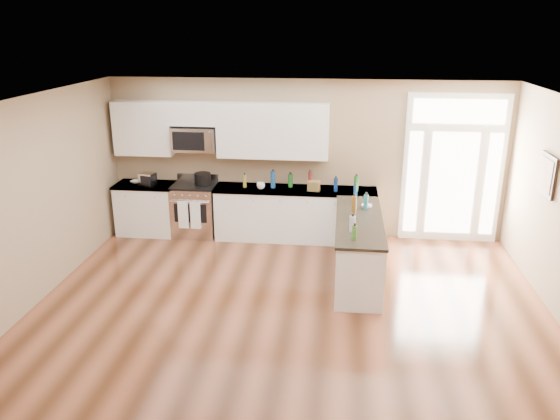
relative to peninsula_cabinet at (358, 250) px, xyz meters
name	(u,v)px	position (x,y,z in m)	size (l,w,h in m)	color
ground	(281,355)	(-0.93, -2.24, -0.43)	(8.00, 8.00, 0.00)	#4A2714
room_shell	(281,218)	(-0.93, -2.24, 1.27)	(8.00, 8.00, 8.00)	#957D5E
back_cabinet_left	(148,210)	(-3.80, 1.45, 0.00)	(1.10, 0.66, 0.94)	white
back_cabinet_right	(295,216)	(-1.08, 1.45, 0.00)	(2.85, 0.66, 0.94)	white
peninsula_cabinet	(358,250)	(0.00, 0.00, 0.00)	(0.69, 2.32, 0.94)	white
upper_cabinet_left	(144,128)	(-3.81, 1.59, 1.49)	(1.04, 0.33, 0.95)	white
upper_cabinet_right	(273,131)	(-1.50, 1.59, 1.49)	(1.94, 0.33, 0.95)	white
upper_cabinet_short	(194,114)	(-2.88, 1.59, 1.77)	(0.82, 0.33, 0.40)	white
microwave	(195,139)	(-2.88, 1.56, 1.33)	(0.78, 0.41, 0.42)	silver
entry_door	(453,169)	(1.62, 1.71, 0.87)	(1.70, 0.10, 2.60)	white
wall_art_near	(547,175)	(2.54, -0.04, 1.27)	(0.05, 0.58, 0.58)	black
kitchen_range	(195,210)	(-2.90, 1.45, 0.04)	(0.77, 0.69, 1.08)	silver
stockpot	(203,178)	(-2.75, 1.49, 0.63)	(0.29, 0.29, 0.23)	black
toaster_oven	(148,179)	(-3.72, 1.36, 0.62)	(0.26, 0.21, 0.23)	silver
cardboard_box	(314,186)	(-0.75, 1.37, 0.59)	(0.21, 0.15, 0.17)	brown
bowl_left	(136,182)	(-4.00, 1.49, 0.53)	(0.18, 0.18, 0.04)	white
bowl_peninsula	(367,206)	(0.13, 0.53, 0.53)	(0.17, 0.17, 0.05)	white
cup_counter	(261,186)	(-1.68, 1.37, 0.56)	(0.14, 0.14, 0.11)	white
counter_bottles	(323,193)	(-0.57, 0.84, 0.64)	(2.15, 2.46, 0.31)	#19591E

